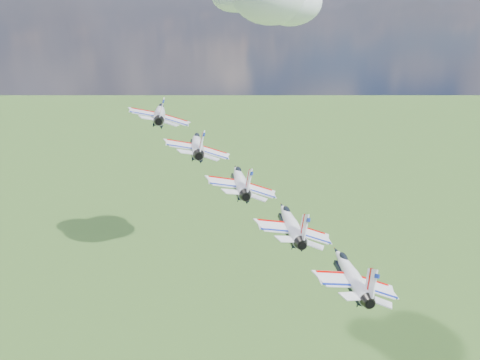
{
  "coord_description": "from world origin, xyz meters",
  "views": [
    {
      "loc": [
        -22.41,
        -75.27,
        173.87
      ],
      "look_at": [
        -20.95,
        3.94,
        146.73
      ],
      "focal_mm": 40.0,
      "sensor_mm": 36.0,
      "label": 1
    }
  ],
  "objects_px": {
    "jet_1": "(197,144)",
    "jet_4": "(350,273)",
    "jet_0": "(160,113)",
    "jet_3": "(290,222)",
    "jet_2": "(240,180)"
  },
  "relations": [
    {
      "from": "jet_3",
      "to": "jet_4",
      "type": "xyz_separation_m",
      "value": [
        7.12,
        -8.42,
        -3.65
      ]
    },
    {
      "from": "jet_0",
      "to": "jet_1",
      "type": "bearing_deg",
      "value": -55.2
    },
    {
      "from": "jet_0",
      "to": "jet_3",
      "type": "height_order",
      "value": "jet_0"
    },
    {
      "from": "jet_0",
      "to": "jet_3",
      "type": "bearing_deg",
      "value": -55.2
    },
    {
      "from": "jet_1",
      "to": "jet_2",
      "type": "distance_m",
      "value": 11.62
    },
    {
      "from": "jet_2",
      "to": "jet_4",
      "type": "bearing_deg",
      "value": -55.2
    },
    {
      "from": "jet_1",
      "to": "jet_3",
      "type": "relative_size",
      "value": 1.0
    },
    {
      "from": "jet_1",
      "to": "jet_2",
      "type": "relative_size",
      "value": 1.0
    },
    {
      "from": "jet_1",
      "to": "jet_3",
      "type": "height_order",
      "value": "jet_1"
    },
    {
      "from": "jet_1",
      "to": "jet_3",
      "type": "xyz_separation_m",
      "value": [
        14.25,
        -16.84,
        -7.3
      ]
    },
    {
      "from": "jet_1",
      "to": "jet_4",
      "type": "xyz_separation_m",
      "value": [
        21.37,
        -25.26,
        -10.94
      ]
    },
    {
      "from": "jet_0",
      "to": "jet_1",
      "type": "distance_m",
      "value": 11.62
    },
    {
      "from": "jet_3",
      "to": "jet_4",
      "type": "distance_m",
      "value": 11.62
    },
    {
      "from": "jet_1",
      "to": "jet_3",
      "type": "bearing_deg",
      "value": -55.2
    },
    {
      "from": "jet_0",
      "to": "jet_1",
      "type": "relative_size",
      "value": 1.0
    }
  ]
}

